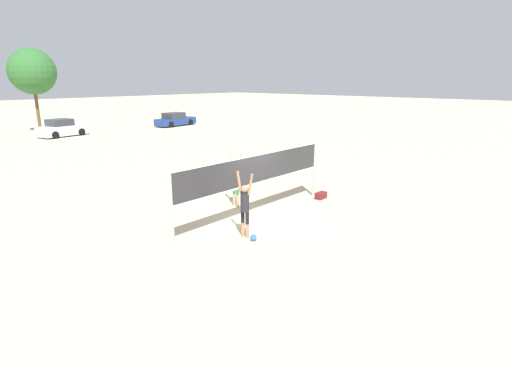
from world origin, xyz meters
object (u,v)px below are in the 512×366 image
Objects in this scene: volleyball_net at (256,175)px; parked_car_mid at (62,129)px; player_spiker at (245,204)px; parked_car_near at (175,120)px; gear_bag at (321,195)px; player_blocker at (236,178)px; volleyball at (253,238)px; tree_left_cluster at (32,72)px.

volleyball_net reaches higher than parked_car_mid.
player_spiker reaches higher than parked_car_near.
player_spiker is 28.78m from parked_car_mid.
parked_car_near is (12.57, 26.90, 0.50)m from gear_bag.
volleyball_net reaches higher than player_spiker.
player_blocker is 0.46× the size of parked_car_near.
player_blocker is 3.86m from gear_bag.
player_blocker is at bearing 53.58° from volleyball.
volleyball_net is 30.96m from parked_car_near.
volleyball is at bearing -36.42° from player_blocker.
gear_bag is 27.59m from parked_car_mid.
volleyball_net is 2.05m from player_spiker.
parked_car_near is (16.15, 26.40, -0.97)m from volleyball_net.
volleyball is at bearing 174.09° from player_spiker.
volleyball_net is 0.99× the size of tree_left_cluster.
player_spiker is 32.74m from parked_car_near.
volleyball_net is 35.99× the size of volleyball.
tree_left_cluster is (4.13, 31.49, 3.99)m from volleyball_net.
tree_left_cluster is at bearing 83.46° from parked_car_mid.
tree_left_cluster reaches higher than parked_car_mid.
gear_bag is 0.13× the size of parked_car_mid.
tree_left_cluster reaches higher than volleyball_net.
tree_left_cluster reaches higher than player_spiker.
parked_car_near is at bearing -22.96° from tree_left_cluster.
volleyball is 0.03× the size of tree_left_cluster.
player_spiker is at bearing -100.15° from tree_left_cluster.
player_blocker is at bearing -108.50° from parked_car_mid.
volleyball_net is at bearing -108.88° from parked_car_mid.
parked_car_near is at bearing 57.30° from volleyball.
player_blocker reaches higher than player_spiker.
parked_car_mid is at bearing -12.17° from player_spiker.
volleyball is 0.39× the size of gear_bag.
volleyball_net reaches higher than gear_bag.
volleyball_net is 3.90m from gear_bag.
parked_car_near reaches higher than volleyball.
player_blocker is at bearing -40.04° from player_spiker.
player_blocker is 25.94m from parked_car_mid.
player_spiker is at bearing 84.09° from volleyball.
tree_left_cluster is (-12.02, 5.09, 4.96)m from parked_car_near.
parked_car_mid is (-11.77, 0.68, 0.05)m from parked_car_near.
gear_bag reaches higher than volleyball.
player_spiker is at bearing -40.04° from player_blocker.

